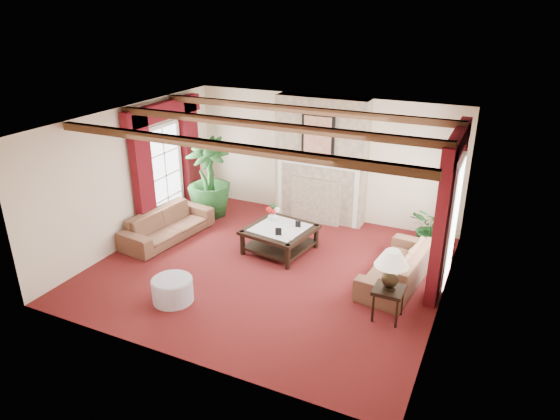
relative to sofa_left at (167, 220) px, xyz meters
The scene contains 23 objects.
floor 2.48m from the sofa_left, ahead, with size 6.00×6.00×0.00m, color #51130E.
ceiling 3.36m from the sofa_left, ahead, with size 6.00×6.00×0.00m, color white.
back_wall 3.60m from the sofa_left, 45.66° to the left, with size 6.00×0.02×2.70m, color beige.
left_wall 1.14m from the sofa_left, 155.18° to the right, with size 0.02×5.50×2.70m, color beige.
right_wall 5.52m from the sofa_left, ahead, with size 0.02×5.50×2.70m, color beige.
ceiling_beams 3.32m from the sofa_left, ahead, with size 6.00×3.00×0.12m, color #3D2413, non-canonical shape.
fireplace 4.05m from the sofa_left, 43.26° to the left, with size 2.00×0.52×2.70m, color tan, non-canonical shape.
french_door_left 1.96m from the sofa_left, 126.32° to the left, with size 0.10×1.10×2.16m, color white, non-canonical shape.
french_door_right 5.72m from the sofa_left, ahead, with size 0.10×1.10×2.16m, color white, non-canonical shape.
curtains_left 2.32m from the sofa_left, 120.36° to the left, with size 0.20×2.40×2.55m, color #4D0A12, non-canonical shape.
curtains_right 5.76m from the sofa_left, ahead, with size 0.20×2.40×2.55m, color #4D0A12, non-canonical shape.
sofa_left is the anchor object (origin of this frame).
sofa_right 4.65m from the sofa_left, ahead, with size 0.82×2.11×0.80m, color #380F18.
potted_palm 1.43m from the sofa_left, 85.21° to the left, with size 1.27×1.90×0.98m, color black.
small_plant 5.25m from the sofa_left, 19.50° to the left, with size 1.16×1.17×0.68m, color black.
coffee_table 2.36m from the sofa_left, 11.18° to the left, with size 1.18×1.18×0.48m, color black, non-canonical shape.
side_table 4.84m from the sofa_left, 10.51° to the right, with size 0.45×0.45×0.53m, color black, non-canonical shape.
ottoman 2.40m from the sofa_left, 51.38° to the right, with size 0.66×0.66×0.39m, color #B3A9BF.
table_lamp 4.86m from the sofa_left, 10.51° to the right, with size 0.51×0.51×0.65m, color black, non-canonical shape.
flower_vase 2.17m from the sofa_left, 19.44° to the left, with size 0.23×0.23×0.19m, color silver.
book 2.57m from the sofa_left, ahead, with size 0.20×0.02×0.27m, color black.
photo_frame_a 2.44m from the sofa_left, ahead, with size 0.12×0.02×0.16m, color black, non-canonical shape.
photo_frame_b 2.70m from the sofa_left, 13.33° to the left, with size 0.11×0.02×0.14m, color black, non-canonical shape.
Camera 1 is at (3.58, -7.13, 4.49)m, focal length 32.00 mm.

